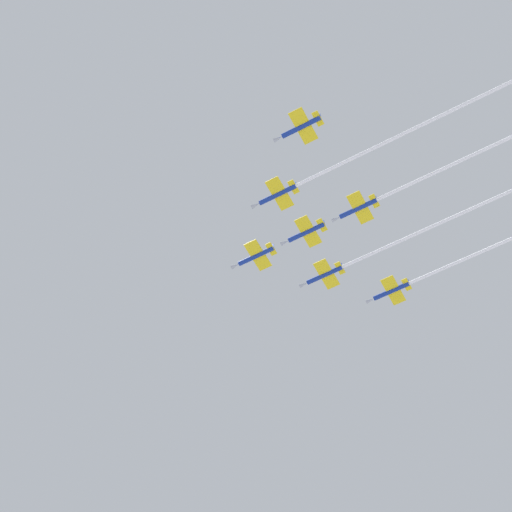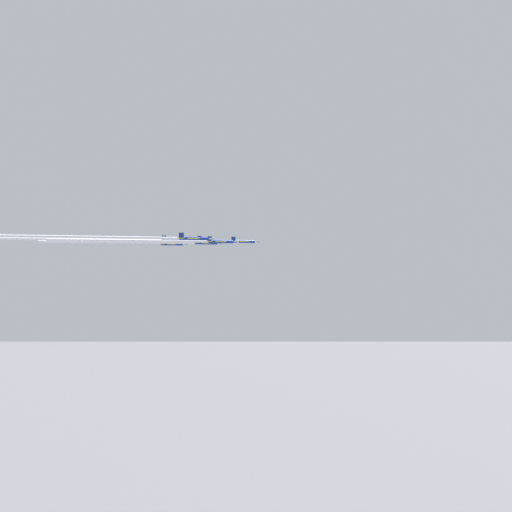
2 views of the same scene
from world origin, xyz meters
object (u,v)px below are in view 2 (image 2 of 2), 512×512
Objects in this scene: jet_starboard_outer at (172,244)px; jet_port_trail at (103,240)px; jet_center_rear at (110,237)px; jet_port_inner at (153,243)px; jet_port_outer at (210,241)px; jet_lead at (244,242)px; jet_starboard_inner at (167,241)px.

jet_port_trail is at bearing -49.25° from jet_starboard_outer.
jet_port_trail is (-4.20, -25.43, 0.19)m from jet_center_rear.
jet_port_inner is at bearing 122.88° from jet_port_trail.
jet_port_trail reaches higher than jet_center_rear.
jet_center_rear is at bearing -56.74° from jet_port_outer.
jet_port_inner reaches higher than jet_starboard_outer.
jet_center_rear is at bearing -64.27° from jet_lead.
jet_lead is 0.17× the size of jet_port_inner.
jet_port_outer is at bearing -90.00° from jet_lead.
jet_starboard_outer is (4.86, -27.74, -0.71)m from jet_port_outer.
jet_starboard_outer reaches higher than jet_starboard_inner.
jet_starboard_outer is 58.31m from jet_center_rear.
jet_starboard_inner is 0.82× the size of jet_port_trail.
jet_starboard_inner is 25.81m from jet_port_trail.
jet_starboard_outer is at bearing -135.00° from jet_lead.
jet_port_outer reaches higher than jet_starboard_inner.
jet_port_trail is at bearing -90.00° from jet_lead.
jet_center_rear is 25.77m from jet_port_trail.
jet_lead is 59.14m from jet_center_rear.
jet_port_trail reaches higher than jet_lead.
jet_port_inner is 16.24m from jet_starboard_outer.
jet_port_trail reaches higher than jet_starboard_inner.
jet_lead is 55.48m from jet_port_trail.
jet_center_rear reaches higher than jet_port_inner.
jet_starboard_outer is 39.35m from jet_port_trail.
jet_starboard_inner is at bearing 60.16° from jet_port_trail.
jet_port_outer is 46.83m from jet_center_rear.
jet_lead is at bearing 115.73° from jet_center_rear.
jet_port_outer reaches higher than jet_lead.
jet_center_rear is at bearing 4.91° from jet_port_trail.
jet_port_outer is 28.17m from jet_starboard_outer.
jet_port_inner reaches higher than jet_starboard_inner.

